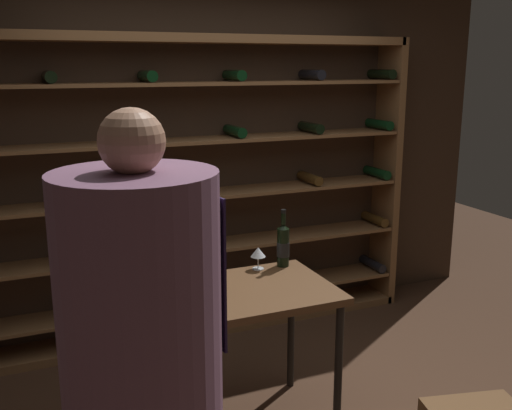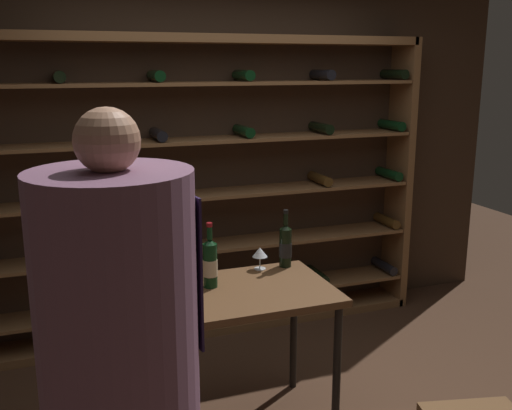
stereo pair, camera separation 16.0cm
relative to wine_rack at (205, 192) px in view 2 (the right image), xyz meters
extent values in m
cube|color=#3D2B1E|center=(0.14, 0.21, 0.41)|extent=(4.85, 0.10, 3.00)
cube|color=brown|center=(1.66, 0.00, 0.01)|extent=(0.06, 0.32, 2.20)
cube|color=brown|center=(-0.01, 0.00, 1.08)|extent=(3.35, 0.32, 0.06)
cube|color=brown|center=(-0.01, 0.00, -1.06)|extent=(3.35, 0.32, 0.06)
cube|color=brown|center=(-0.01, 0.00, -0.82)|extent=(3.27, 0.32, 0.02)
cylinder|color=black|center=(-0.96, 0.00, -0.77)|extent=(0.08, 0.30, 0.08)
cylinder|color=#4C3314|center=(-0.33, 0.00, -0.77)|extent=(0.08, 0.30, 0.08)
cylinder|color=black|center=(0.30, 0.00, -0.77)|extent=(0.08, 0.30, 0.08)
cylinder|color=black|center=(0.93, 0.00, -0.77)|extent=(0.08, 0.30, 0.08)
cylinder|color=black|center=(1.56, 0.00, -0.77)|extent=(0.08, 0.30, 0.08)
cube|color=brown|center=(-0.01, 0.00, -0.42)|extent=(3.27, 0.32, 0.02)
cylinder|color=black|center=(-0.96, 0.00, -0.37)|extent=(0.08, 0.30, 0.08)
cylinder|color=black|center=(-0.33, 0.00, -0.37)|extent=(0.08, 0.30, 0.08)
cylinder|color=#4C3314|center=(1.56, 0.00, -0.37)|extent=(0.08, 0.30, 0.08)
cube|color=brown|center=(-0.01, 0.00, -0.02)|extent=(3.27, 0.32, 0.02)
cylinder|color=black|center=(-0.96, 0.00, 0.03)|extent=(0.08, 0.30, 0.08)
cylinder|color=black|center=(-0.33, 0.00, 0.03)|extent=(0.08, 0.30, 0.08)
cylinder|color=#4C3314|center=(0.93, 0.00, 0.03)|extent=(0.08, 0.30, 0.08)
cylinder|color=black|center=(1.56, 0.00, 0.03)|extent=(0.08, 0.30, 0.08)
cube|color=brown|center=(-0.01, 0.00, 0.38)|extent=(3.27, 0.32, 0.02)
cylinder|color=black|center=(-0.33, 0.00, 0.43)|extent=(0.08, 0.30, 0.08)
cylinder|color=black|center=(0.30, 0.00, 0.43)|extent=(0.08, 0.30, 0.08)
cylinder|color=black|center=(0.93, 0.00, 0.43)|extent=(0.08, 0.30, 0.08)
cylinder|color=black|center=(1.56, 0.00, 0.43)|extent=(0.08, 0.30, 0.08)
cube|color=brown|center=(-0.01, 0.00, 0.78)|extent=(3.27, 0.32, 0.02)
cylinder|color=black|center=(-0.96, 0.00, 0.83)|extent=(0.08, 0.30, 0.08)
cylinder|color=black|center=(-0.33, 0.00, 0.83)|extent=(0.08, 0.30, 0.08)
cylinder|color=black|center=(0.30, 0.00, 0.83)|extent=(0.08, 0.30, 0.08)
cylinder|color=black|center=(0.93, 0.00, 0.83)|extent=(0.08, 0.30, 0.08)
cylinder|color=black|center=(1.56, 0.00, 0.83)|extent=(0.08, 0.30, 0.08)
cube|color=brown|center=(-0.22, -1.29, -0.28)|extent=(1.11, 0.67, 0.04)
cylinder|color=black|center=(0.28, -1.57, -0.69)|extent=(0.04, 0.04, 0.78)
cylinder|color=black|center=(-0.73, -1.00, -0.69)|extent=(0.04, 0.04, 0.78)
cylinder|color=black|center=(0.28, -1.00, -0.69)|extent=(0.04, 0.04, 0.78)
cylinder|color=#7A516B|center=(-0.93, -2.39, 0.17)|extent=(0.49, 0.49, 0.88)
sphere|color=#AD7A5B|center=(-0.93, -2.39, 0.70)|extent=(0.19, 0.19, 0.19)
cube|color=#26193F|center=(-0.68, -2.43, 0.28)|extent=(0.02, 0.05, 0.49)
cylinder|color=black|center=(-0.30, -1.19, -0.14)|extent=(0.08, 0.08, 0.24)
cone|color=black|center=(-0.30, -1.19, -0.01)|extent=(0.08, 0.08, 0.03)
cylinder|color=black|center=(-0.30, -1.19, 0.04)|extent=(0.03, 0.03, 0.07)
cylinder|color=maroon|center=(-0.30, -1.19, 0.08)|extent=(0.03, 0.03, 0.02)
cylinder|color=#C6B28C|center=(-0.30, -1.19, -0.16)|extent=(0.08, 0.08, 0.09)
cylinder|color=black|center=(0.21, -1.02, -0.15)|extent=(0.07, 0.07, 0.23)
cone|color=black|center=(0.21, -1.02, -0.02)|extent=(0.07, 0.07, 0.03)
cylinder|color=black|center=(0.21, -1.02, 0.03)|extent=(0.03, 0.03, 0.07)
cylinder|color=black|center=(0.21, -1.02, 0.07)|extent=(0.03, 0.03, 0.02)
cylinder|color=black|center=(0.21, -1.02, -0.16)|extent=(0.08, 0.08, 0.09)
cylinder|color=silver|center=(0.05, -1.02, -0.26)|extent=(0.07, 0.07, 0.00)
cylinder|color=silver|center=(0.05, -1.02, -0.22)|extent=(0.01, 0.01, 0.07)
cone|color=silver|center=(0.05, -1.02, -0.16)|extent=(0.09, 0.09, 0.06)
cylinder|color=#590A14|center=(0.05, -1.02, -0.17)|extent=(0.05, 0.05, 0.02)
camera|label=1|loc=(-1.26, -4.04, 0.91)|focal=41.45mm
camera|label=2|loc=(-1.11, -4.10, 0.91)|focal=41.45mm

